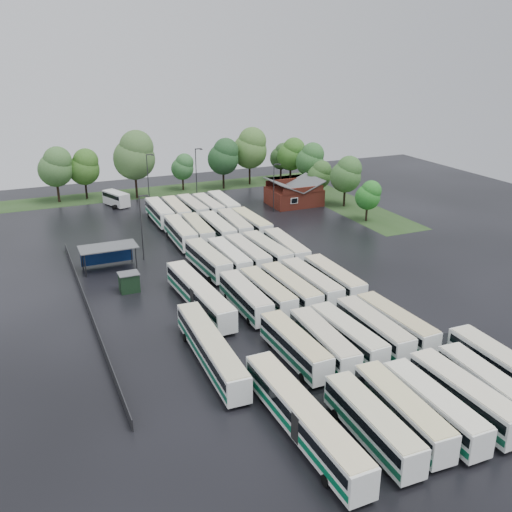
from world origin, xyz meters
name	(u,v)px	position (x,y,z in m)	size (l,w,h in m)	color
ground	(280,307)	(0.00, 0.00, 0.00)	(160.00, 160.00, 0.00)	black
brick_building	(294,196)	(24.00, 42.77, 1.87)	(10.07, 8.60, 5.39)	maroon
wash_shed	(108,249)	(-17.20, 22.02, 2.99)	(8.20, 4.20, 3.58)	#2D2D30
utility_hut	(129,282)	(-16.20, 12.60, 1.32)	(2.70, 2.20, 2.62)	black
grass_strip_north	(162,191)	(2.00, 64.80, 0.01)	(80.00, 10.00, 0.01)	#233D18
grass_strip_east	(335,199)	(34.00, 42.80, 0.01)	(10.00, 50.00, 0.01)	#233D18
west_fence	(89,309)	(-22.20, 8.00, 0.60)	(0.10, 50.00, 1.20)	#2D2D30
bus_r0c0	(372,423)	(-4.30, -26.11, 1.79)	(2.76, 11.77, 3.26)	white
bus_r0c1	(402,411)	(-1.02, -25.73, 1.81)	(3.05, 11.93, 3.29)	white
bus_r0c2	(433,406)	(1.88, -26.31, 1.79)	(2.61, 11.73, 3.26)	white
bus_r0c3	(464,395)	(5.40, -26.14, 1.85)	(2.79, 12.12, 3.36)	white
bus_r0c4	(488,387)	(8.48, -25.90, 1.79)	(3.07, 11.79, 3.25)	white
bus_r1c0	(295,346)	(-4.22, -12.16, 1.78)	(2.72, 11.70, 3.24)	white
bus_r1c1	(323,342)	(-1.09, -12.61, 1.78)	(2.88, 11.72, 3.24)	white
bus_r1c2	(347,335)	(1.96, -12.42, 1.78)	(2.90, 11.72, 3.24)	white
bus_r1c3	(373,329)	(5.38, -12.30, 1.81)	(2.54, 11.82, 3.29)	white
bus_r1c4	(395,323)	(8.34, -12.26, 1.81)	(3.01, 11.93, 3.29)	white
bus_r2c0	(245,297)	(-4.28, 0.96, 1.80)	(2.52, 11.74, 3.27)	white
bus_r2c1	(267,293)	(-1.20, 1.15, 1.79)	(2.88, 11.78, 3.26)	white
bus_r2c2	(290,289)	(1.90, 0.88, 1.87)	(2.91, 12.26, 3.40)	white
bus_r2c3	(311,284)	(5.13, 1.34, 1.86)	(2.90, 12.20, 3.38)	white
bus_r2c4	(334,279)	(8.59, 1.42, 1.85)	(2.64, 12.08, 3.36)	white
bus_r3c0	(208,260)	(-4.33, 14.84, 1.86)	(3.16, 12.25, 3.38)	white
bus_r3c1	(229,258)	(-1.16, 14.61, 1.79)	(2.68, 11.76, 3.26)	white
bus_r3c2	(247,254)	(1.84, 14.85, 1.81)	(2.78, 11.86, 3.29)	white
bus_r3c3	(267,251)	(5.01, 14.87, 1.85)	(3.11, 12.16, 3.35)	white
bus_r3c4	(286,248)	(8.23, 14.80, 1.85)	(3.03, 12.16, 3.36)	white
bus_r4c0	(180,233)	(-4.31, 28.67, 1.87)	(2.89, 12.27, 3.40)	white
bus_r4c1	(198,230)	(-1.28, 28.74, 1.83)	(3.11, 12.08, 3.33)	white
bus_r4c2	(217,229)	(1.96, 28.09, 1.88)	(2.83, 12.34, 3.42)	white
bus_r4c3	(234,226)	(5.27, 28.69, 1.86)	(3.16, 12.26, 3.38)	white
bus_r4c4	(251,224)	(8.33, 28.43, 1.86)	(2.82, 12.18, 3.38)	white
bus_r5c0	(160,212)	(-4.40, 41.72, 1.87)	(2.76, 12.25, 3.40)	white
bus_r5c1	(176,211)	(-1.21, 41.67, 1.84)	(2.79, 12.07, 3.35)	white
bus_r5c2	(193,208)	(2.14, 42.29, 1.80)	(2.73, 11.79, 3.27)	white
bus_r5c3	(208,207)	(5.14, 41.86, 1.80)	(2.67, 11.76, 3.26)	white
bus_r5c4	(224,205)	(8.21, 41.71, 1.88)	(2.96, 12.35, 3.42)	white
artic_bus_west_a	(303,418)	(-9.22, -23.32, 1.85)	(2.82, 18.00, 3.33)	white
artic_bus_west_b	(199,294)	(-9.24, 4.01, 1.83)	(3.40, 17.88, 3.30)	white
artic_bus_west_c	(211,348)	(-12.38, -9.18, 1.79)	(2.98, 17.46, 3.23)	white
minibus	(116,198)	(-9.59, 56.40, 1.61)	(4.62, 7.07, 2.90)	silver
tree_north_0	(56,167)	(-19.81, 64.17, 7.47)	(7.01, 7.01, 11.62)	black
tree_north_1	(85,167)	(-14.13, 64.64, 6.91)	(6.48, 6.48, 10.73)	black
tree_north_2	(135,155)	(-4.21, 60.73, 9.31)	(8.73, 8.73, 14.46)	black
tree_north_3	(183,167)	(6.97, 63.86, 5.33)	(5.00, 5.00, 8.29)	black
tree_north_4	(224,156)	(15.84, 61.35, 7.41)	(6.95, 6.95, 11.51)	black
tree_north_5	(250,148)	(22.96, 62.91, 8.56)	(8.03, 8.03, 13.29)	black
tree_north_6	(282,156)	(31.80, 64.34, 5.75)	(5.41, 5.40, 8.95)	black
tree_east_0	(369,195)	(31.31, 27.04, 4.94)	(4.65, 4.64, 7.68)	black
tree_east_1	(347,174)	(33.02, 37.49, 6.62)	(6.22, 6.22, 10.30)	black
tree_east_2	(320,174)	(30.95, 44.52, 5.33)	(5.01, 5.01, 8.29)	black
tree_east_3	(311,159)	(33.62, 53.44, 6.76)	(6.35, 6.35, 10.52)	black
tree_east_4	(292,154)	(32.31, 60.20, 6.90)	(6.48, 6.48, 10.73)	black
lamp_post_ne	(274,184)	(18.04, 39.64, 5.50)	(1.46, 0.28, 9.47)	#2D2D30
lamp_post_nw	(142,223)	(-11.58, 23.63, 5.87)	(1.56, 0.30, 10.10)	#2D2D30
lamp_post_back_w	(149,176)	(-3.20, 53.99, 6.09)	(1.62, 0.31, 10.49)	#2D2D30
lamp_post_back_e	(197,170)	(7.48, 55.54, 6.18)	(1.64, 0.32, 10.64)	#2D2D30
puddle_0	(330,403)	(-4.64, -20.15, 0.00)	(5.93, 5.93, 0.01)	black
puddle_1	(443,381)	(7.39, -21.51, 0.00)	(2.52, 2.52, 0.01)	black
puddle_2	(204,320)	(-9.84, 0.65, 0.00)	(5.04, 5.04, 0.01)	black
puddle_3	(321,304)	(5.31, -1.14, 0.00)	(4.14, 4.14, 0.01)	black
puddle_4	(451,342)	(13.61, -15.53, 0.00)	(3.99, 3.99, 0.01)	black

